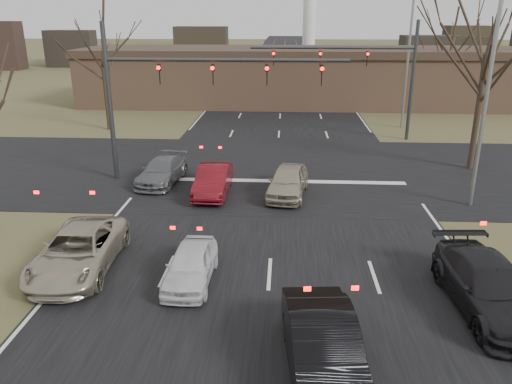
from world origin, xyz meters
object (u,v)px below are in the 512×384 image
Objects in this scene: mast_arm_far at (371,66)px; car_grey_ahead at (162,171)px; car_red_ahead at (213,180)px; car_silver_ahead at (288,181)px; streetlight_right_far at (406,53)px; car_black_hatch at (323,348)px; car_charcoal_sedan at (489,287)px; streetlight_right_near at (484,82)px; mast_arm_near at (172,83)px; car_white_sedan at (191,265)px; car_silver_suv at (78,251)px; building at (302,76)px.

mast_arm_far is 16.60m from car_grey_ahead.
car_silver_ahead is (3.61, -0.02, 0.02)m from car_red_ahead.
streetlight_right_far is 2.14× the size of car_black_hatch.
streetlight_right_far is at bearing 49.72° from car_grey_ahead.
car_charcoal_sedan is at bearing -96.26° from streetlight_right_far.
streetlight_right_near reaches higher than car_charcoal_sedan.
mast_arm_near reaches higher than car_red_ahead.
streetlight_right_near is (14.05, -3.00, 0.51)m from mast_arm_near.
car_white_sedan is 0.84× the size of car_red_ahead.
car_red_ahead reaches higher than car_white_sedan.
car_red_ahead is at bearing 63.84° from car_silver_suv.
car_grey_ahead is 3.31m from car_red_ahead.
mast_arm_far is 13.28m from streetlight_right_near.
streetlight_right_near is 2.29× the size of car_grey_ahead.
car_silver_suv is at bearing -113.19° from car_red_ahead.
streetlight_right_near is 1.94× the size of car_charcoal_sedan.
building is 26.14m from mast_arm_near.
car_grey_ahead is at bearing 111.65° from car_black_hatch.
car_silver_ahead is at bearing 0.21° from car_red_ahead.
mast_arm_far is 14.02m from car_silver_ahead.
building is 36.10m from car_silver_suv.
mast_arm_far is (11.41, 10.00, -0.06)m from mast_arm_near.
car_silver_ahead is (-0.82, 12.79, -0.05)m from car_black_hatch.
car_grey_ahead is (-7.90, -25.50, -2.03)m from building.
car_white_sedan is 0.76× the size of car_black_hatch.
mast_arm_near is 17.15m from car_charcoal_sedan.
building is at bearing 93.40° from car_charcoal_sedan.
mast_arm_far is 2.61× the size of car_red_ahead.
car_silver_suv is (-1.27, -10.04, -4.36)m from mast_arm_near.
car_silver_ahead is at bearing 88.36° from car_black_hatch.
streetlight_right_far is 2.35× the size of car_silver_ahead.
streetlight_right_near reaches higher than mast_arm_far.
streetlight_right_far is at bearing 51.89° from mast_arm_far.
car_black_hatch is (-7.39, -11.91, -4.82)m from streetlight_right_near.
mast_arm_far reaches higher than car_silver_ahead.
car_grey_ahead is at bearing -139.01° from mast_arm_far.
car_silver_suv is 13.11m from car_charcoal_sedan.
car_charcoal_sedan is at bearing -104.88° from streetlight_right_near.
building is 37.06m from car_charcoal_sedan.
mast_arm_near is 5.34m from car_red_ahead.
streetlight_right_near reaches higher than car_silver_ahead.
car_red_ahead is (-5.00, -27.10, -1.96)m from building.
mast_arm_far is 2.54× the size of car_grey_ahead.
streetlight_right_near is 2.80× the size of car_white_sedan.
car_silver_suv is (-8.50, -35.04, -1.95)m from building.
streetlight_right_far is 2.80× the size of car_white_sedan.
car_silver_ahead is at bearing 45.68° from car_silver_suv.
car_grey_ahead is 1.03× the size of car_silver_ahead.
car_black_hatch is 13.56m from car_red_ahead.
streetlight_right_near reaches higher than car_silver_suv.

